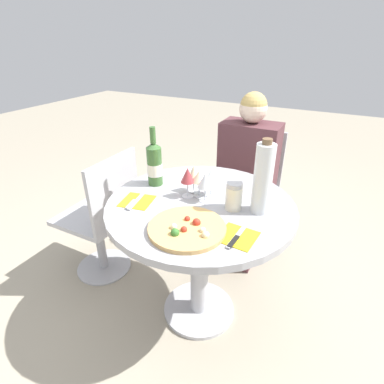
% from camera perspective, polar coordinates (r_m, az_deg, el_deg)
% --- Properties ---
extents(ground_plane, '(12.00, 12.00, 0.00)m').
position_cam_1_polar(ground_plane, '(1.98, 1.32, -21.47)').
color(ground_plane, '#9E937F').
rests_on(ground_plane, ground).
extents(dining_table, '(0.94, 0.94, 0.76)m').
position_cam_1_polar(dining_table, '(1.57, 1.56, -6.90)').
color(dining_table, '#B2B2B7').
rests_on(dining_table, ground_plane).
extents(chair_behind_diner, '(0.42, 0.42, 0.88)m').
position_cam_1_polar(chair_behind_diner, '(2.35, 10.72, 0.25)').
color(chair_behind_diner, '#ADADB2').
rests_on(chair_behind_diner, ground_plane).
extents(seated_diner, '(0.40, 0.46, 1.18)m').
position_cam_1_polar(seated_diner, '(2.18, 9.73, 0.70)').
color(seated_diner, '#512D33').
rests_on(seated_diner, ground_plane).
extents(chair_empty_side, '(0.42, 0.42, 0.88)m').
position_cam_1_polar(chair_empty_side, '(2.04, -16.52, -5.03)').
color(chair_empty_side, '#ADADB2').
rests_on(chair_empty_side, ground_plane).
extents(pizza_large, '(0.34, 0.34, 0.05)m').
position_cam_1_polar(pizza_large, '(1.28, -0.93, -6.89)').
color(pizza_large, tan).
rests_on(pizza_large, dining_table).
extents(wine_bottle, '(0.08, 0.08, 0.32)m').
position_cam_1_polar(wine_bottle, '(1.64, -7.15, 5.33)').
color(wine_bottle, '#38602D').
rests_on(wine_bottle, dining_table).
extents(tall_carafe, '(0.09, 0.09, 0.35)m').
position_cam_1_polar(tall_carafe, '(1.38, 13.34, 2.46)').
color(tall_carafe, silver).
rests_on(tall_carafe, dining_table).
extents(sugar_shaker, '(0.08, 0.08, 0.14)m').
position_cam_1_polar(sugar_shaker, '(1.42, 7.98, -0.77)').
color(sugar_shaker, silver).
rests_on(sugar_shaker, dining_table).
extents(wine_glass_center, '(0.08, 0.08, 0.14)m').
position_cam_1_polar(wine_glass_center, '(1.51, 1.42, 2.92)').
color(wine_glass_center, silver).
rests_on(wine_glass_center, dining_table).
extents(wine_glass_back_left, '(0.07, 0.07, 0.15)m').
position_cam_1_polar(wine_glass_back_left, '(1.55, 0.34, 3.68)').
color(wine_glass_back_left, silver).
rests_on(wine_glass_back_left, dining_table).
extents(wine_glass_back_right, '(0.08, 0.08, 0.14)m').
position_cam_1_polar(wine_glass_back_right, '(1.52, 3.65, 2.95)').
color(wine_glass_back_right, silver).
rests_on(wine_glass_back_right, dining_table).
extents(wine_glass_front_left, '(0.07, 0.07, 0.16)m').
position_cam_1_polar(wine_glass_front_left, '(1.49, -0.85, 3.10)').
color(wine_glass_front_left, silver).
rests_on(wine_glass_front_left, dining_table).
extents(wine_glass_front_right, '(0.08, 0.08, 0.15)m').
position_cam_1_polar(wine_glass_front_right, '(1.46, 2.56, 2.17)').
color(wine_glass_front_right, silver).
rests_on(wine_glass_front_right, dining_table).
extents(place_setting_left, '(0.18, 0.19, 0.01)m').
position_cam_1_polar(place_setting_left, '(1.52, -10.50, -1.70)').
color(place_setting_left, yellow).
rests_on(place_setting_left, dining_table).
extents(place_setting_right, '(0.16, 0.19, 0.01)m').
position_cam_1_polar(place_setting_right, '(1.26, 8.59, -8.39)').
color(place_setting_right, yellow).
rests_on(place_setting_right, dining_table).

